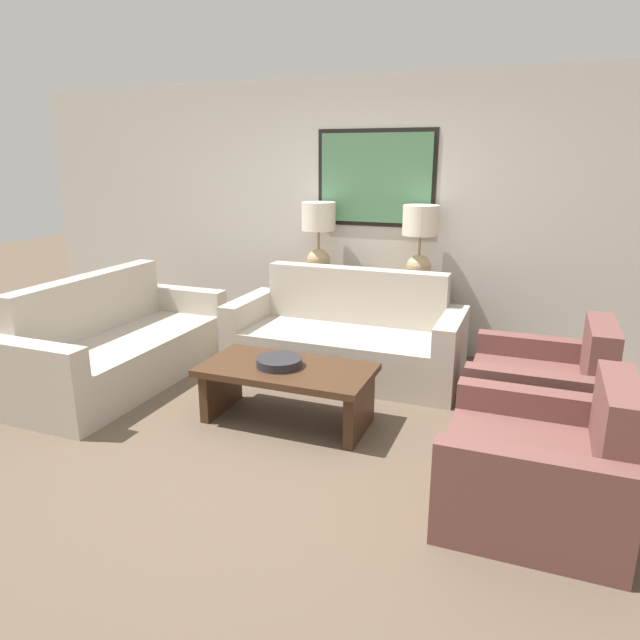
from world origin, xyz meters
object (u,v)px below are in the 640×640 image
Objects in this scene: table_lamp_left at (319,231)px; couch_by_side at (119,347)px; decorative_bowl at (279,362)px; armchair_near_back_wall at (542,393)px; coffee_table at (287,381)px; console_table at (366,315)px; armchair_near_camera at (540,469)px; table_lamp_right at (420,236)px; couch_by_back_wall at (346,341)px.

couch_by_side is at bearing -130.10° from table_lamp_left.
table_lamp_left is 0.35× the size of couch_by_side.
armchair_near_back_wall reaches higher than decorative_bowl.
couch_by_side is 1.65× the size of coffee_table.
console_table is 1.65× the size of armchair_near_camera.
coffee_table is at bearing -162.40° from armchair_near_back_wall.
decorative_bowl is at bearing -162.54° from armchair_near_back_wall.
table_lamp_right reaches higher than coffee_table.
table_lamp_left reaches higher than decorative_bowl.
console_table is 1.26× the size of coffee_table.
couch_by_side reaches higher than console_table.
console_table is at bearing 87.45° from coffee_table.
console_table is at bearing 144.80° from armchair_near_back_wall.
couch_by_side is at bearing 172.69° from coffee_table.
table_lamp_left is 0.58× the size of coffee_table.
table_lamp_left is 1.99m from coffee_table.
coffee_table is 0.16m from decorative_bowl.
table_lamp_right reaches higher than console_table.
armchair_near_back_wall is at bearing -28.45° from table_lamp_left.
couch_by_side is 3.53m from armchair_near_camera.
table_lamp_right reaches higher than armchair_near_camera.
table_lamp_right is 2.73m from armchair_near_camera.
table_lamp_left and table_lamp_right have the same top height.
couch_by_back_wall is (0.00, -0.62, -0.08)m from console_table.
couch_by_side is (-1.27, -1.51, -0.89)m from table_lamp_left.
couch_by_back_wall is 1.76m from armchair_near_back_wall.
couch_by_back_wall is at bearing 86.03° from coffee_table.
table_lamp_left is at bearing 151.55° from armchair_near_back_wall.
console_table is 0.96m from table_lamp_right.
couch_by_side is 6.18× the size of decorative_bowl.
table_lamp_right is 0.35× the size of couch_by_back_wall.
decorative_bowl is 1.89m from armchair_near_camera.
couch_by_side is at bearing -174.44° from armchair_near_back_wall.
couch_by_side is 2.17× the size of armchair_near_back_wall.
table_lamp_left is 2.64m from armchair_near_back_wall.
decorative_bowl is 0.35× the size of armchair_near_back_wall.
couch_by_back_wall is 6.18× the size of decorative_bowl.
armchair_near_camera is (1.67, -1.67, -0.03)m from couch_by_back_wall.
armchair_near_camera reaches higher than decorative_bowl.
couch_by_side is (-2.28, -1.51, -0.89)m from table_lamp_right.
couch_by_back_wall reaches higher than coffee_table.
couch_by_side reaches higher than armchair_near_back_wall.
coffee_table is at bearing -108.56° from table_lamp_right.
table_lamp_right is at bearing 50.79° from couch_by_back_wall.
armchair_near_camera is (0.00, -1.11, 0.00)m from armchair_near_back_wall.
armchair_near_back_wall and armchair_near_camera have the same top height.
table_lamp_left is at bearing 102.10° from decorative_bowl.
table_lamp_left reaches higher than armchair_near_back_wall.
table_lamp_right is 2.03m from coffee_table.
coffee_table is at bearing -76.15° from table_lamp_left.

